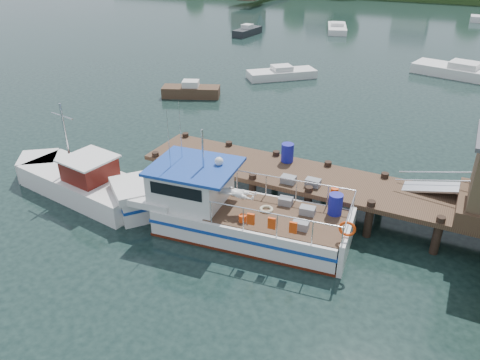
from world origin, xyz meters
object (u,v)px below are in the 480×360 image
at_px(work_boat, 80,180).
at_px(moored_d, 337,28).
at_px(lobster_boat, 221,209).
at_px(moored_c, 463,72).
at_px(moored_a, 282,73).
at_px(moored_e, 247,31).
at_px(dock, 435,183).
at_px(moored_rowboat, 191,91).

xyz_separation_m(work_boat, moored_d, (-0.55, 43.85, -0.28)).
distance_m(lobster_boat, work_boat, 7.22).
xyz_separation_m(work_boat, moored_c, (14.42, 28.84, -0.20)).
bearing_deg(moored_d, moored_a, -73.19).
relative_size(moored_a, moored_c, 0.65).
height_order(moored_c, moored_e, moored_c).
bearing_deg(dock, moored_d, 110.69).
bearing_deg(work_boat, dock, 22.49).
relative_size(work_boat, moored_rowboat, 1.86).
xyz_separation_m(dock, work_boat, (-14.62, -3.67, -1.57)).
relative_size(moored_rowboat, moored_d, 0.66).
xyz_separation_m(moored_rowboat, moored_c, (17.36, 14.48, 0.02)).
relative_size(moored_c, moored_d, 1.27).
height_order(lobster_boat, moored_c, lobster_boat).
relative_size(lobster_boat, moored_d, 1.61).
height_order(lobster_boat, moored_d, lobster_boat).
height_order(lobster_boat, moored_a, lobster_boat).
xyz_separation_m(work_boat, moored_rowboat, (-2.94, 14.36, -0.22)).
distance_m(work_boat, moored_c, 32.25).
xyz_separation_m(lobster_boat, moored_c, (7.21, 28.56, -0.44)).
bearing_deg(moored_a, moored_e, 102.80).
xyz_separation_m(lobster_boat, moored_d, (-7.76, 43.57, -0.52)).
bearing_deg(moored_c, lobster_boat, -81.28).
height_order(moored_rowboat, moored_d, moored_rowboat).
height_order(moored_rowboat, moored_a, moored_rowboat).
distance_m(work_boat, moored_e, 38.08).
relative_size(lobster_boat, moored_c, 1.27).
relative_size(dock, work_boat, 2.06).
relative_size(dock, moored_e, 3.68).
distance_m(lobster_boat, moored_c, 29.46).
bearing_deg(moored_a, moored_c, 5.81).
bearing_deg(moored_a, moored_d, 72.59).
distance_m(moored_rowboat, moored_a, 8.55).
relative_size(moored_rowboat, moored_e, 0.96).
bearing_deg(lobster_boat, moored_c, 69.90).
bearing_deg(dock, lobster_boat, -155.43).
xyz_separation_m(lobster_boat, moored_e, (-16.46, 36.66, -0.46)).
bearing_deg(moored_d, moored_rowboat, -82.12).
relative_size(moored_a, moored_d, 0.83).
height_order(dock, moored_c, dock).
bearing_deg(moored_c, moored_rowboat, -117.28).
xyz_separation_m(dock, moored_rowboat, (-17.55, 10.69, -1.80)).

